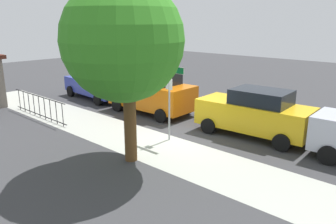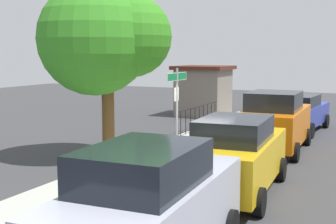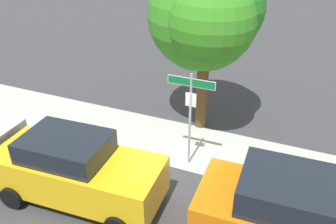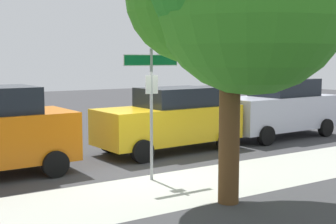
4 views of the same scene
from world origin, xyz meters
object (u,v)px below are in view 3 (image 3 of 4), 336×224
street_sign (191,103)px  car_yellow (76,169)px  shade_tree (209,15)px  car_orange (297,221)px

street_sign → car_yellow: (-2.20, -2.62, -1.16)m
shade_tree → car_yellow: (-1.89, -5.07, -3.07)m
car_yellow → car_orange: bearing=-0.4°
street_sign → car_yellow: size_ratio=0.66×
street_sign → car_yellow: street_sign is taller
car_yellow → car_orange: size_ratio=1.02×
shade_tree → car_orange: bearing=-53.1°
car_orange → car_yellow: bearing=-178.9°
car_orange → shade_tree: bearing=125.0°
street_sign → shade_tree: 3.12m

